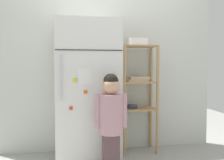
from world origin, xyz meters
name	(u,v)px	position (x,y,z in m)	size (l,w,h in m)	color
ground_plane	(113,158)	(0.00, 0.00, 0.00)	(6.00, 6.00, 0.00)	#999993
kitchen_wall_back	(108,69)	(0.00, 0.36, 1.05)	(2.80, 0.03, 2.09)	silver
refrigerator	(87,91)	(-0.29, 0.02, 0.80)	(0.71, 0.66, 1.59)	white
child_standing	(111,114)	(-0.09, -0.44, 0.61)	(0.33, 0.24, 1.01)	brown
pantry_shelf_unit	(138,89)	(0.36, 0.19, 0.80)	(0.45, 0.29, 1.34)	tan
fruit_bin	(138,43)	(0.35, 0.18, 1.38)	(0.22, 0.18, 0.09)	white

